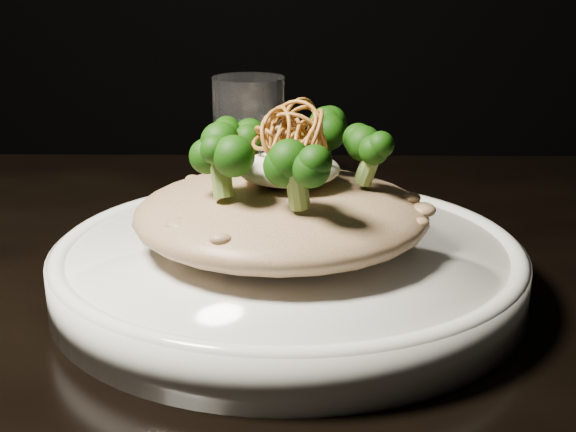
# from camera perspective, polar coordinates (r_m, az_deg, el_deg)

# --- Properties ---
(table) EXTENTS (1.10, 0.80, 0.75)m
(table) POSITION_cam_1_polar(r_m,az_deg,el_deg) (0.59, -3.45, -13.04)
(table) COLOR black
(table) RESTS_ON ground
(plate) EXTENTS (0.32, 0.32, 0.03)m
(plate) POSITION_cam_1_polar(r_m,az_deg,el_deg) (0.55, -0.00, -3.80)
(plate) COLOR white
(plate) RESTS_ON table
(risotto) EXTENTS (0.20, 0.20, 0.04)m
(risotto) POSITION_cam_1_polar(r_m,az_deg,el_deg) (0.54, -0.49, 0.16)
(risotto) COLOR brown
(risotto) RESTS_ON plate
(broccoli) EXTENTS (0.14, 0.14, 0.05)m
(broccoli) POSITION_cam_1_polar(r_m,az_deg,el_deg) (0.52, 0.24, 4.91)
(broccoli) COLOR black
(broccoli) RESTS_ON risotto
(cheese) EXTENTS (0.07, 0.07, 0.02)m
(cheese) POSITION_cam_1_polar(r_m,az_deg,el_deg) (0.53, 0.05, 3.38)
(cheese) COLOR white
(cheese) RESTS_ON risotto
(shallots) EXTENTS (0.07, 0.07, 0.04)m
(shallots) POSITION_cam_1_polar(r_m,az_deg,el_deg) (0.53, 0.36, 6.64)
(shallots) COLOR brown
(shallots) RESTS_ON cheese
(drinking_glass) EXTENTS (0.08, 0.08, 0.12)m
(drinking_glass) POSITION_cam_1_polar(r_m,az_deg,el_deg) (0.74, -2.77, 5.41)
(drinking_glass) COLOR white
(drinking_glass) RESTS_ON table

